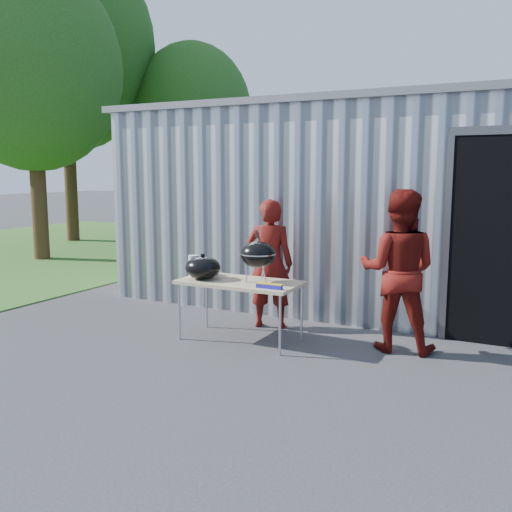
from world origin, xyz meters
The scene contains 14 objects.
ground centered at (0.00, 0.00, 0.00)m, with size 80.00×80.00×0.00m, color #323235.
building centered at (0.92, 4.59, 1.54)m, with size 8.20×6.20×3.10m.
grass_patch centered at (-9.00, 6.00, 0.01)m, with size 10.00×12.00×0.02m, color #2D591E.
tree_left centered at (-7.50, 4.00, 4.39)m, with size 4.07×4.07×6.74m.
tree_mid centered at (-9.50, 7.00, 5.57)m, with size 5.16×5.16×8.55m.
tree_far centered at (-6.50, 9.00, 3.79)m, with size 3.52×3.52×5.83m.
folding_table centered at (-0.15, 0.45, 0.71)m, with size 1.50×0.75×0.75m.
kettle_grill centered at (0.07, 0.50, 1.17)m, with size 0.44×0.44×0.94m.
grill_lid centered at (-0.63, 0.35, 0.89)m, with size 0.44×0.44×0.32m.
paper_towels centered at (-0.80, 0.40, 0.89)m, with size 0.12×0.12×0.28m, color white.
white_tub centered at (-0.70, 0.63, 0.80)m, with size 0.20×0.15×0.10m, color white.
foil_box centered at (0.37, 0.20, 0.78)m, with size 0.32×0.05×0.06m.
person_cook centered at (-0.10, 1.18, 0.86)m, with size 0.63×0.41×1.72m, color #5D110C.
person_bystander centered at (1.65, 0.98, 0.94)m, with size 0.91×0.71×1.88m, color #5D110C.
Camera 1 is at (3.18, -5.54, 2.09)m, focal length 40.00 mm.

